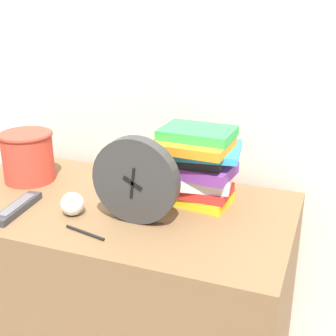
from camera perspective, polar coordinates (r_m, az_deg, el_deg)
The scene contains 8 objects.
wall_back at distance 1.58m, azimuth -1.58°, elevation 17.32°, with size 6.00×0.04×2.40m.
desk at distance 1.58m, azimuth -6.24°, elevation -16.04°, with size 1.05×0.56×0.71m.
desk_clock at distance 1.24m, azimuth -3.99°, elevation -1.55°, with size 0.24×0.04×0.24m.
book_stack at distance 1.35m, azimuth 3.44°, elevation 0.50°, with size 0.26×0.23×0.23m.
basket at distance 1.59m, azimuth -16.73°, elevation 1.52°, with size 0.17×0.17×0.16m.
tv_remote at distance 1.40m, azimuth -17.89°, elevation -4.64°, with size 0.06×0.20×0.02m.
crumpled_paper_ball at distance 1.33m, azimuth -11.58°, elevation -4.30°, with size 0.07×0.07×0.07m.
pen at distance 1.24m, azimuth -10.09°, elevation -7.76°, with size 0.13×0.04×0.01m.
Camera 1 is at (0.59, -0.83, 1.31)m, focal length 50.00 mm.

